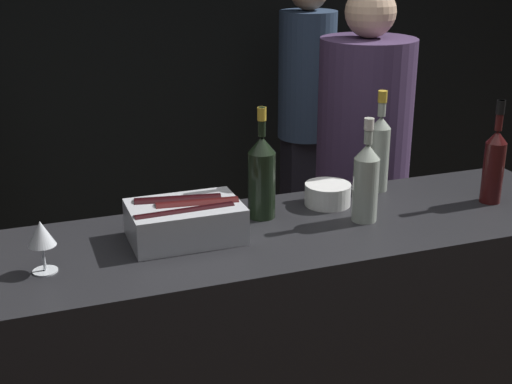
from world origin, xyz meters
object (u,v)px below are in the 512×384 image
bowl_white (328,194)px  champagne_bottle (262,175)px  person_blond_tee (306,106)px  rose_wine_bottle (379,150)px  person_grey_polo (362,166)px  red_wine_bottle_black_foil (494,163)px  wine_glass (41,235)px  white_wine_bottle (366,180)px  ice_bin_with_bottles (186,219)px

bowl_white → champagne_bottle: bearing=-174.0°
person_blond_tee → champagne_bottle: bearing=103.9°
rose_wine_bottle → person_grey_polo: size_ratio=0.21×
bowl_white → rose_wine_bottle: size_ratio=0.43×
red_wine_bottle_black_foil → person_blond_tee: size_ratio=0.21×
wine_glass → white_wine_bottle: 0.98m
champagne_bottle → person_blond_tee: bearing=61.9°
rose_wine_bottle → champagne_bottle: bearing=-168.5°
ice_bin_with_bottles → person_blond_tee: bearing=56.5°
ice_bin_with_bottles → rose_wine_bottle: size_ratio=0.92×
white_wine_bottle → person_grey_polo: size_ratio=0.20×
bowl_white → wine_glass: bearing=-168.0°
ice_bin_with_bottles → rose_wine_bottle: 0.77m
ice_bin_with_bottles → person_blond_tee: size_ratio=0.19×
wine_glass → red_wine_bottle_black_foil: 1.46m
ice_bin_with_bottles → bowl_white: (0.52, 0.11, -0.03)m
red_wine_bottle_black_foil → rose_wine_bottle: bearing=142.1°
person_blond_tee → person_grey_polo: (-0.19, -1.04, -0.02)m
rose_wine_bottle → ice_bin_with_bottles: bearing=-166.1°
rose_wine_bottle → person_blond_tee: person_blond_tee is taller
bowl_white → person_blond_tee: bearing=68.5°
ice_bin_with_bottles → champagne_bottle: (0.27, 0.09, 0.08)m
bowl_white → red_wine_bottle_black_foil: (0.53, -0.16, 0.10)m
ice_bin_with_bottles → red_wine_bottle_black_foil: bearing=-2.8°
wine_glass → champagne_bottle: size_ratio=0.41×
champagne_bottle → person_grey_polo: size_ratio=0.21×
wine_glass → champagne_bottle: (0.68, 0.17, 0.03)m
white_wine_bottle → person_grey_polo: person_grey_polo is taller
champagne_bottle → rose_wine_bottle: 0.48m
bowl_white → white_wine_bottle: 0.20m
red_wine_bottle_black_foil → person_grey_polo: (-0.07, 0.78, -0.24)m
champagne_bottle → red_wine_bottle_black_foil: (0.77, -0.14, -0.00)m
ice_bin_with_bottles → rose_wine_bottle: bearing=13.9°
champagne_bottle → person_grey_polo: 0.98m
rose_wine_bottle → person_blond_tee: (0.43, 1.58, -0.23)m
white_wine_bottle → person_grey_polo: 0.91m
white_wine_bottle → bowl_white: bearing=106.8°
white_wine_bottle → person_blond_tee: bearing=71.7°
red_wine_bottle_black_foil → champagne_bottle: bearing=169.9°
person_blond_tee → bowl_white: bearing=110.5°
wine_glass → white_wine_bottle: size_ratio=0.44×
champagne_bottle → red_wine_bottle_black_foil: size_ratio=1.03×
wine_glass → person_blond_tee: person_blond_tee is taller
bowl_white → person_blond_tee: person_blond_tee is taller
white_wine_bottle → person_grey_polo: (0.41, 0.78, -0.24)m
champagne_bottle → red_wine_bottle_black_foil: bearing=-10.1°
champagne_bottle → red_wine_bottle_black_foil: champagne_bottle is taller
bowl_white → wine_glass: (-0.93, -0.20, 0.07)m
white_wine_bottle → person_blond_tee: (0.60, 1.82, -0.22)m
bowl_white → wine_glass: wine_glass is taller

